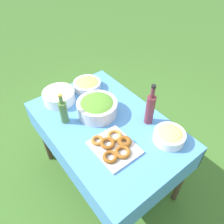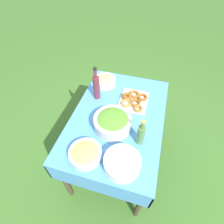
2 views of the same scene
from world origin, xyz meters
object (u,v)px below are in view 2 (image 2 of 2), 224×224
(plate_stack, at_px, (122,163))
(wine_bottle, at_px, (96,87))
(pasta_bowl, at_px, (105,81))
(olive_oil_bottle, at_px, (141,134))
(donut_platter, at_px, (133,100))
(fruit_bowl, at_px, (85,153))
(salad_bowl, at_px, (113,122))

(plate_stack, distance_m, wine_bottle, 0.77)
(plate_stack, relative_size, wine_bottle, 0.77)
(pasta_bowl, relative_size, olive_oil_bottle, 0.84)
(donut_platter, relative_size, fruit_bowl, 1.27)
(pasta_bowl, distance_m, donut_platter, 0.39)
(pasta_bowl, bearing_deg, donut_platter, -117.61)
(olive_oil_bottle, distance_m, fruit_bowl, 0.44)
(salad_bowl, bearing_deg, plate_stack, -153.23)
(olive_oil_bottle, bearing_deg, pasta_bowl, 38.11)
(wine_bottle, bearing_deg, donut_platter, -84.18)
(donut_platter, relative_size, olive_oil_bottle, 1.20)
(donut_platter, relative_size, plate_stack, 1.18)
(plate_stack, bearing_deg, wine_bottle, 32.96)
(salad_bowl, bearing_deg, donut_platter, -17.20)
(salad_bowl, xyz_separation_m, wine_bottle, (0.32, 0.25, 0.07))
(donut_platter, bearing_deg, salad_bowl, 162.80)
(donut_platter, xyz_separation_m, fruit_bowl, (-0.68, 0.23, 0.02))
(pasta_bowl, relative_size, plate_stack, 0.83)
(salad_bowl, distance_m, fruit_bowl, 0.35)
(fruit_bowl, bearing_deg, pasta_bowl, 7.93)
(salad_bowl, relative_size, plate_stack, 1.20)
(donut_platter, distance_m, wine_bottle, 0.38)
(donut_platter, height_order, plate_stack, plate_stack)
(pasta_bowl, relative_size, donut_platter, 0.70)
(plate_stack, bearing_deg, donut_platter, 4.52)
(donut_platter, distance_m, olive_oil_bottle, 0.47)
(donut_platter, bearing_deg, plate_stack, -175.48)
(olive_oil_bottle, distance_m, wine_bottle, 0.64)
(salad_bowl, xyz_separation_m, pasta_bowl, (0.54, 0.24, -0.02))
(pasta_bowl, distance_m, wine_bottle, 0.24)
(olive_oil_bottle, bearing_deg, fruit_bowl, 123.63)
(pasta_bowl, distance_m, fruit_bowl, 0.87)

